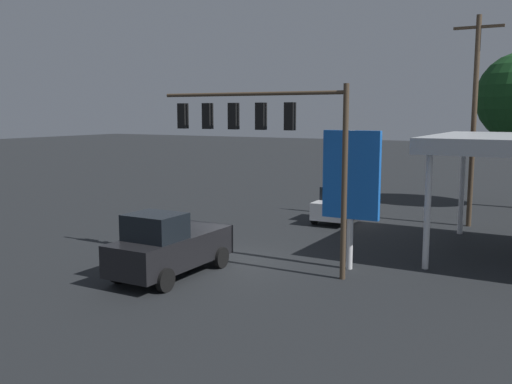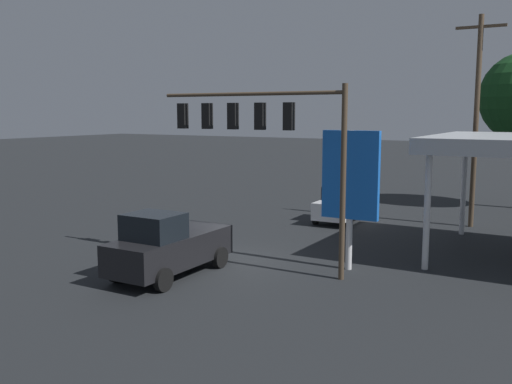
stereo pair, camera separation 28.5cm
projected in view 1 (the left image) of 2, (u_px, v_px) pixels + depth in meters
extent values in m
plane|color=black|center=(231.00, 260.00, 22.74)|extent=(200.00, 200.00, 0.00)
cylinder|color=#473828|center=(344.00, 183.00, 19.75)|extent=(0.20, 0.20, 6.84)
cylinder|color=#473828|center=(249.00, 94.00, 21.17)|extent=(7.63, 0.14, 0.14)
cube|color=black|center=(290.00, 116.00, 20.46)|extent=(0.36, 0.28, 1.00)
sphere|color=#FF4141|center=(292.00, 108.00, 20.58)|extent=(0.22, 0.22, 0.22)
sphere|color=#392305|center=(292.00, 116.00, 20.62)|extent=(0.22, 0.22, 0.22)
sphere|color=black|center=(292.00, 125.00, 20.66)|extent=(0.22, 0.22, 0.22)
cube|color=black|center=(261.00, 116.00, 21.04)|extent=(0.36, 0.28, 1.00)
sphere|color=#FF4141|center=(263.00, 108.00, 21.16)|extent=(0.22, 0.22, 0.22)
sphere|color=#392305|center=(263.00, 116.00, 21.20)|extent=(0.22, 0.22, 0.22)
sphere|color=black|center=(263.00, 124.00, 21.24)|extent=(0.22, 0.22, 0.22)
cube|color=black|center=(234.00, 116.00, 21.62)|extent=(0.36, 0.28, 1.00)
sphere|color=#FF4141|center=(236.00, 108.00, 21.74)|extent=(0.22, 0.22, 0.22)
sphere|color=#392305|center=(236.00, 116.00, 21.78)|extent=(0.22, 0.22, 0.22)
sphere|color=black|center=(236.00, 124.00, 21.82)|extent=(0.22, 0.22, 0.22)
cube|color=black|center=(208.00, 116.00, 22.20)|extent=(0.36, 0.28, 1.00)
sphere|color=#FF4141|center=(210.00, 108.00, 22.32)|extent=(0.22, 0.22, 0.22)
sphere|color=#392305|center=(210.00, 116.00, 22.36)|extent=(0.22, 0.22, 0.22)
sphere|color=black|center=(210.00, 124.00, 22.40)|extent=(0.22, 0.22, 0.22)
cube|color=black|center=(183.00, 116.00, 22.78)|extent=(0.36, 0.28, 1.00)
sphere|color=#FF4141|center=(186.00, 108.00, 22.89)|extent=(0.22, 0.22, 0.22)
sphere|color=#392305|center=(186.00, 116.00, 22.94)|extent=(0.22, 0.22, 0.22)
sphere|color=black|center=(186.00, 123.00, 22.98)|extent=(0.22, 0.22, 0.22)
cylinder|color=#473828|center=(474.00, 123.00, 28.89)|extent=(0.26, 0.26, 10.66)
cube|color=#473828|center=(479.00, 27.00, 28.23)|extent=(2.40, 0.14, 0.14)
cylinder|color=silver|center=(462.00, 190.00, 27.46)|extent=(0.24, 0.24, 4.34)
cylinder|color=silver|center=(427.00, 212.00, 21.26)|extent=(0.24, 0.24, 4.34)
cylinder|color=silver|center=(351.00, 201.00, 21.17)|extent=(0.24, 0.24, 5.21)
cube|color=blue|center=(351.00, 175.00, 21.04)|extent=(2.17, 0.24, 3.27)
cube|color=black|center=(352.00, 175.00, 21.15)|extent=(1.52, 0.04, 1.15)
cube|color=silver|center=(340.00, 207.00, 30.88)|extent=(1.95, 4.46, 0.90)
cube|color=black|center=(341.00, 192.00, 30.77)|extent=(1.72, 2.06, 0.70)
cylinder|color=black|center=(348.00, 221.00, 29.27)|extent=(0.24, 0.67, 0.66)
cylinder|color=black|center=(315.00, 218.00, 30.11)|extent=(0.24, 0.67, 0.66)
cylinder|color=black|center=(364.00, 212.00, 31.78)|extent=(0.24, 0.67, 0.66)
cylinder|color=black|center=(333.00, 210.00, 32.62)|extent=(0.24, 0.67, 0.66)
cube|color=black|center=(172.00, 249.00, 20.58)|extent=(2.01, 5.20, 1.10)
cube|color=black|center=(155.00, 227.00, 19.67)|extent=(1.84, 1.60, 0.90)
cylinder|color=black|center=(165.00, 280.00, 18.70)|extent=(0.22, 0.80, 0.80)
cylinder|color=black|center=(118.00, 272.00, 19.69)|extent=(0.22, 0.80, 0.80)
cylinder|color=black|center=(221.00, 257.00, 21.62)|extent=(0.22, 0.80, 0.80)
cylinder|color=black|center=(178.00, 251.00, 22.61)|extent=(0.22, 0.80, 0.80)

